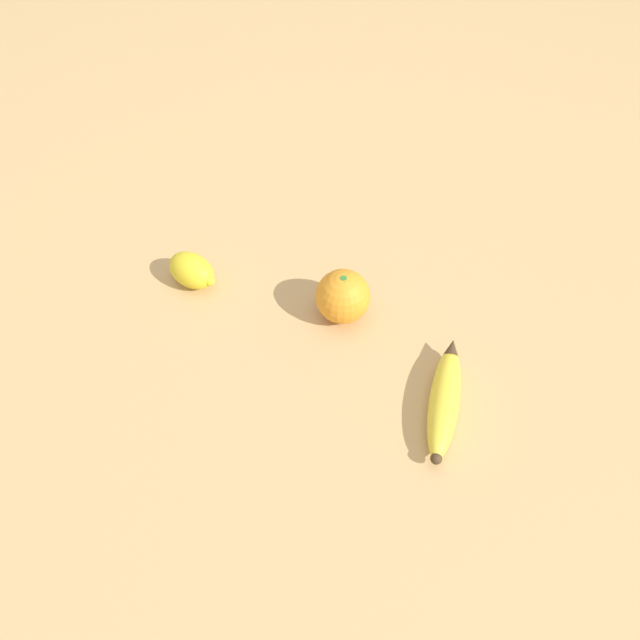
# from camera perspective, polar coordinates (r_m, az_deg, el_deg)

# --- Properties ---
(ground_plane) EXTENTS (3.00, 3.00, 0.00)m
(ground_plane) POSITION_cam_1_polar(r_m,az_deg,el_deg) (0.89, 2.83, 0.68)
(ground_plane) COLOR tan
(banana) EXTENTS (0.08, 0.18, 0.04)m
(banana) POSITION_cam_1_polar(r_m,az_deg,el_deg) (0.80, 11.31, -7.12)
(banana) COLOR yellow
(banana) RESTS_ON ground_plane
(orange) EXTENTS (0.08, 0.08, 0.08)m
(orange) POSITION_cam_1_polar(r_m,az_deg,el_deg) (0.86, 2.11, 2.17)
(orange) COLOR orange
(orange) RESTS_ON ground_plane
(lemon) EXTENTS (0.08, 0.06, 0.05)m
(lemon) POSITION_cam_1_polar(r_m,az_deg,el_deg) (0.93, -11.65, 4.46)
(lemon) COLOR yellow
(lemon) RESTS_ON ground_plane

